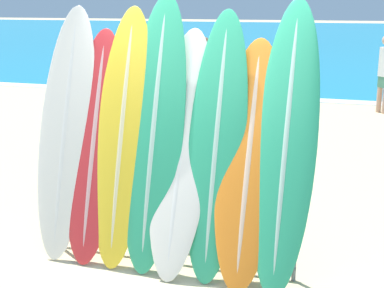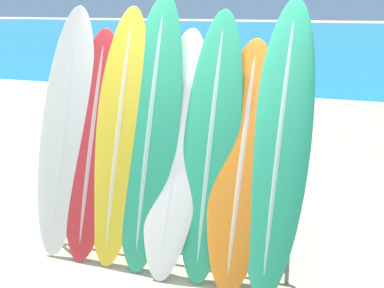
% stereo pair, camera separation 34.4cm
% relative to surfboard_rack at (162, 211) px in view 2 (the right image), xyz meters
% --- Properties ---
extents(ground_plane, '(160.00, 160.00, 0.00)m').
position_rel_surfboard_rack_xyz_m(ground_plane, '(0.26, -0.46, -0.52)').
color(ground_plane, '#CCB789').
extents(ocean_water, '(120.00, 60.00, 0.01)m').
position_rel_surfboard_rack_xyz_m(ocean_water, '(0.26, 38.92, -0.52)').
color(ocean_water, teal).
rests_on(ocean_water, ground_plane).
extents(surfboard_rack, '(2.49, 0.04, 0.97)m').
position_rel_surfboard_rack_xyz_m(surfboard_rack, '(0.00, 0.00, 0.00)').
color(surfboard_rack, slate).
rests_on(surfboard_rack, ground_plane).
extents(surfboard_slot_0, '(0.59, 0.82, 2.45)m').
position_rel_surfboard_rack_xyz_m(surfboard_slot_0, '(-1.07, 0.05, 0.70)').
color(surfboard_slot_0, silver).
rests_on(surfboard_slot_0, ground_plane).
extents(surfboard_slot_1, '(0.56, 0.78, 2.23)m').
position_rel_surfboard_rack_xyz_m(surfboard_slot_1, '(-0.75, 0.02, 0.59)').
color(surfboard_slot_1, red).
rests_on(surfboard_slot_1, ground_plane).
extents(surfboard_slot_2, '(0.56, 0.82, 2.45)m').
position_rel_surfboard_rack_xyz_m(surfboard_slot_2, '(-0.46, 0.04, 0.70)').
color(surfboard_slot_2, yellow).
rests_on(surfboard_slot_2, ground_plane).
extents(surfboard_slot_3, '(0.57, 0.88, 2.56)m').
position_rel_surfboard_rack_xyz_m(surfboard_slot_3, '(-0.14, 0.06, 0.76)').
color(surfboard_slot_3, '#289E70').
rests_on(surfboard_slot_3, ground_plane).
extents(surfboard_slot_4, '(0.56, 0.93, 2.24)m').
position_rel_surfboard_rack_xyz_m(surfboard_slot_4, '(0.13, 0.04, 0.60)').
color(surfboard_slot_4, silver).
rests_on(surfboard_slot_4, ground_plane).
extents(surfboard_slot_5, '(0.54, 0.82, 2.42)m').
position_rel_surfboard_rack_xyz_m(surfboard_slot_5, '(0.47, 0.05, 0.69)').
color(surfboard_slot_5, '#289E70').
rests_on(surfboard_slot_5, ground_plane).
extents(surfboard_slot_6, '(0.58, 0.90, 2.16)m').
position_rel_surfboard_rack_xyz_m(surfboard_slot_6, '(0.78, 0.02, 0.56)').
color(surfboard_slot_6, orange).
rests_on(surfboard_slot_6, ground_plane).
extents(surfboard_slot_7, '(0.54, 1.02, 2.52)m').
position_rel_surfboard_rack_xyz_m(surfboard_slot_7, '(1.09, 0.08, 0.74)').
color(surfboard_slot_7, '#289E70').
rests_on(surfboard_slot_7, ground_plane).
extents(person_mid_beach, '(0.31, 0.24, 1.82)m').
position_rel_surfboard_rack_xyz_m(person_mid_beach, '(-1.32, 5.73, 0.47)').
color(person_mid_beach, '#846047').
rests_on(person_mid_beach, ground_plane).
extents(person_far_left, '(0.26, 0.23, 1.54)m').
position_rel_surfboard_rack_xyz_m(person_far_left, '(-0.86, 2.07, 0.32)').
color(person_far_left, '#846047').
rests_on(person_far_left, ground_plane).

